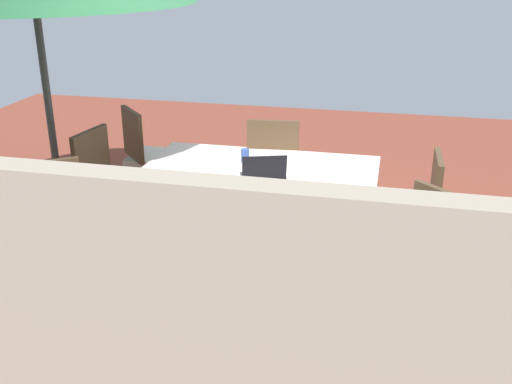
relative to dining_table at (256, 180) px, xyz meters
name	(u,v)px	position (x,y,z in m)	size (l,w,h in m)	color
ground_plane	(256,261)	(0.00, 0.00, -0.70)	(10.00, 10.00, 0.02)	brown
dining_table	(256,180)	(0.00, 0.00, 0.00)	(1.79, 1.26, 0.73)	silver
chair_south	(274,163)	(0.01, -0.78, -0.13)	(0.47, 0.48, 0.98)	silver
chair_northeast	(55,227)	(1.20, 0.85, -0.13)	(0.58, 0.58, 0.98)	silver
chair_east	(109,184)	(1.21, 0.01, -0.13)	(0.49, 0.48, 0.98)	silver
chair_southeast	(150,153)	(1.19, -0.80, -0.13)	(0.59, 0.59, 0.98)	silver
chair_west	(412,211)	(-1.15, 0.03, -0.13)	(0.46, 0.46, 0.98)	silver
chair_northwest	(420,261)	(-1.19, 0.79, -0.13)	(0.59, 0.59, 0.98)	silver
laptop	(263,174)	(-0.08, 0.11, 0.09)	(0.38, 0.33, 0.21)	#2D2D33
cup	(245,156)	(0.14, -0.24, 0.10)	(0.07, 0.07, 0.11)	#334C99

